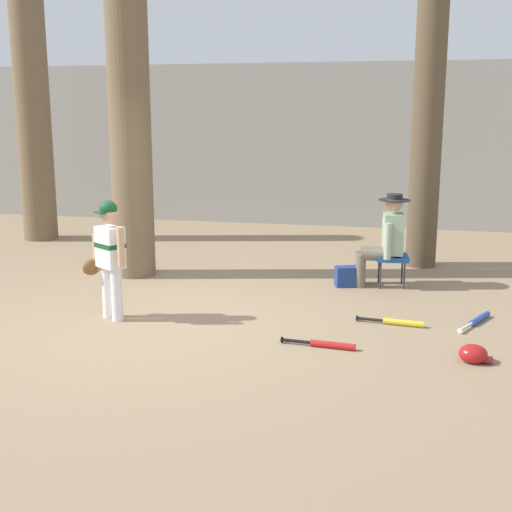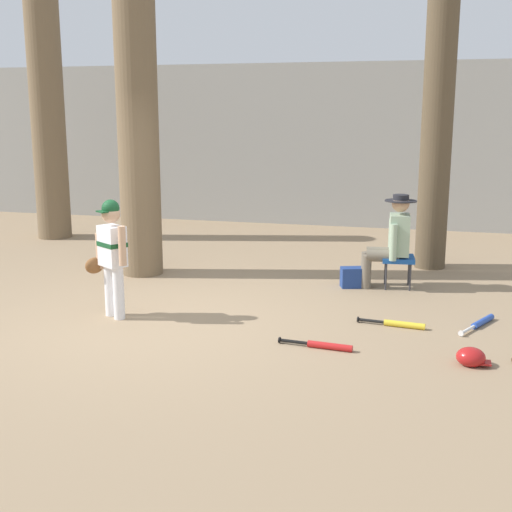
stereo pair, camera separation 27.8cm
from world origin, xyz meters
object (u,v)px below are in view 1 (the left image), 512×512
young_ballplayer (109,252)px  bat_red_barrel (327,344)px  folding_stool (392,259)px  bat_blue_youth (477,320)px  seated_spectator (385,237)px  handbag_beside_stool (349,276)px  tree_behind_spectator (429,85)px  batting_helmet_red (473,354)px  tree_near_player (130,121)px  bat_yellow_trainer (398,322)px  tree_far_left (34,122)px

young_ballplayer → bat_red_barrel: 2.55m
folding_stool → bat_blue_youth: 1.71m
seated_spectator → handbag_beside_stool: seated_spectator is taller
tree_behind_spectator → bat_blue_youth: tree_behind_spectator is taller
bat_blue_youth → batting_helmet_red: batting_helmet_red is taller
tree_near_player → tree_behind_spectator: 4.15m
bat_yellow_trainer → bat_red_barrel: 1.08m
tree_far_left → bat_red_barrel: tree_far_left is taller
tree_far_left → bat_blue_youth: (7.11, -3.41, -2.00)m
bat_yellow_trainer → batting_helmet_red: (0.68, -0.95, 0.04)m
tree_behind_spectator → batting_helmet_red: (0.42, -3.91, -2.50)m
young_ballplayer → handbag_beside_stool: young_ballplayer is taller
bat_yellow_trainer → batting_helmet_red: batting_helmet_red is taller
bat_blue_youth → bat_red_barrel: bearing=-142.8°
tree_near_player → seated_spectator: bearing=1.9°
folding_stool → handbag_beside_stool: 0.60m
handbag_beside_stool → bat_blue_youth: 1.95m
folding_stool → handbag_beside_stool: folding_stool is taller
batting_helmet_red → tree_behind_spectator: bearing=96.1°
seated_spectator → bat_yellow_trainer: bearing=-82.5°
seated_spectator → bat_blue_youth: (1.05, -1.38, -0.61)m
bat_red_barrel → bat_yellow_trainer: bearing=52.7°
bat_red_barrel → batting_helmet_red: 1.34m
seated_spectator → tree_behind_spectator: bearing=69.8°
folding_stool → seated_spectator: size_ratio=0.37×
folding_stool → bat_blue_youth: folding_stool is taller
handbag_beside_stool → young_ballplayer: bearing=-140.7°
handbag_beside_stool → batting_helmet_red: handbag_beside_stool is taller
tree_near_player → young_ballplayer: size_ratio=3.78×
tree_near_player → folding_stool: tree_near_player is taller
seated_spectator → batting_helmet_red: seated_spectator is taller
tree_near_player → bat_red_barrel: (2.95, -2.39, -2.06)m
handbag_beside_stool → batting_helmet_red: bearing=-61.5°
tree_near_player → folding_stool: bearing=2.0°
handbag_beside_stool → tree_behind_spectator: bearing=57.2°
folding_stool → bat_blue_youth: size_ratio=0.62×
seated_spectator → folding_stool: bearing=6.0°
young_ballplayer → folding_stool: young_ballplayer is taller
seated_spectator → bat_yellow_trainer: 1.77m
seated_spectator → tree_far_left: (-6.06, 2.04, 1.40)m
tree_near_player → folding_stool: (3.48, 0.12, -1.73)m
young_ballplayer → seated_spectator: (2.85, 2.09, -0.10)m
tree_near_player → tree_behind_spectator: size_ratio=0.85×
folding_stool → batting_helmet_red: size_ratio=1.44×
folding_stool → batting_helmet_red: folding_stool is taller
bat_blue_youth → bat_red_barrel: size_ratio=0.97×
young_ballplayer → batting_helmet_red: young_ballplayer is taller
tree_far_left → bat_red_barrel: size_ratio=6.51×
bat_blue_youth → bat_red_barrel: (-1.49, -1.13, 0.00)m
tree_near_player → bat_red_barrel: tree_near_player is taller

